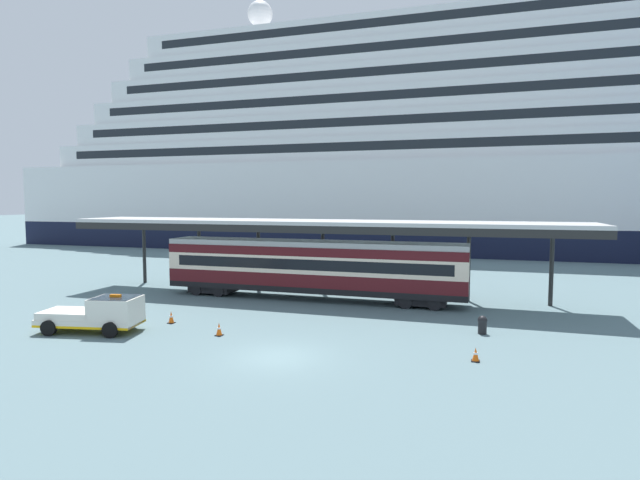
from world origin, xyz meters
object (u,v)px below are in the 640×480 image
at_px(traffic_cone_far, 219,329).
at_px(service_truck, 99,313).
at_px(train_carriage, 312,267).
at_px(traffic_cone_mid, 171,317).
at_px(quay_bollard, 482,324).
at_px(cruise_ship, 564,148).
at_px(traffic_cone_near, 476,355).

bearing_deg(traffic_cone_far, service_truck, -169.19).
height_order(train_carriage, traffic_cone_mid, train_carriage).
height_order(traffic_cone_mid, quay_bollard, quay_bollard).
bearing_deg(traffic_cone_far, cruise_ship, 65.83).
height_order(traffic_cone_mid, traffic_cone_far, traffic_cone_mid).
bearing_deg(train_carriage, service_truck, -124.46).
relative_size(cruise_ship, train_carriage, 7.51).
relative_size(service_truck, traffic_cone_far, 8.17).
xyz_separation_m(traffic_cone_near, traffic_cone_far, (-12.55, 0.41, 0.03)).
bearing_deg(service_truck, traffic_cone_near, 2.43).
distance_m(service_truck, traffic_cone_far, 6.50).
bearing_deg(train_carriage, traffic_cone_near, -44.46).
bearing_deg(quay_bollard, service_truck, -163.82).
relative_size(train_carriage, traffic_cone_mid, 30.66).
bearing_deg(traffic_cone_mid, service_truck, -132.37).
relative_size(train_carriage, traffic_cone_near, 34.64).
height_order(traffic_cone_far, quay_bollard, quay_bollard).
distance_m(cruise_ship, quay_bollard, 50.93).
bearing_deg(traffic_cone_mid, traffic_cone_far, -21.68).
bearing_deg(traffic_cone_far, train_carriage, 81.30).
height_order(traffic_cone_near, traffic_cone_mid, traffic_cone_mid).
height_order(train_carriage, traffic_cone_far, train_carriage).
bearing_deg(train_carriage, traffic_cone_mid, -121.63).
height_order(train_carriage, traffic_cone_near, train_carriage).
xyz_separation_m(train_carriage, traffic_cone_near, (10.97, -10.76, -2.01)).
bearing_deg(traffic_cone_near, cruise_ship, 78.28).
height_order(cruise_ship, traffic_cone_mid, cruise_ship).
distance_m(service_truck, traffic_cone_mid, 3.77).
bearing_deg(quay_bollard, train_carriage, 152.08).
xyz_separation_m(train_carriage, traffic_cone_mid, (-5.43, -8.82, -1.97)).
height_order(traffic_cone_near, traffic_cone_far, traffic_cone_far).
bearing_deg(cruise_ship, traffic_cone_mid, -118.28).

